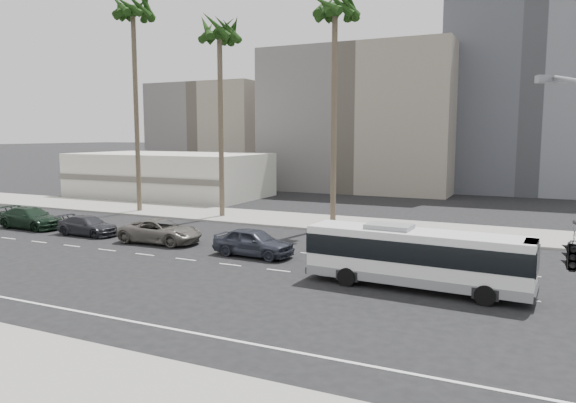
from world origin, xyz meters
The scene contains 15 objects.
ground centered at (0.00, 0.00, 0.00)m, with size 700.00×700.00×0.00m, color black.
sidewalk_north centered at (0.00, 15.50, 0.07)m, with size 120.00×7.00×0.15m, color gray.
commercial_low centered at (-30.00, 25.99, 2.50)m, with size 22.00×12.16×5.00m.
midrise_beige_west centered at (-12.00, 45.00, 9.00)m, with size 24.00×18.00×18.00m, color slate.
midrise_gray_center centered at (8.00, 52.00, 13.00)m, with size 20.00×20.00×26.00m, color #52545B.
midrise_beige_far centered at (-38.00, 50.00, 7.50)m, with size 18.00×16.00×15.00m, color slate.
civic_tower centered at (-2.00, 250.00, 38.83)m, with size 42.00×42.00×129.00m.
city_bus centered at (4.32, -0.27, 1.56)m, with size 10.46×2.89×2.97m.
car_a centered at (-5.88, 2.47, 0.85)m, with size 4.98×2.00×1.70m, color #2B2E39.
car_b centered at (-13.42, 3.31, 0.79)m, with size 5.69×2.63×1.58m, color #5F5A53.
car_c centered at (-19.90, 3.29, 0.70)m, with size 4.80×1.95×1.39m, color #27272C.
car_d centered at (-26.03, 3.56, 0.82)m, with size 5.63×2.29×1.63m, color black.
palm_near centered at (-5.11, 13.90, 16.08)m, with size 5.28×5.28×17.75m.
palm_mid centered at (-15.67, 14.59, 15.29)m, with size 5.51×5.51×16.99m.
palm_far centered at (-24.42, 14.11, 17.80)m, with size 5.71×5.71×19.60m.
Camera 1 is at (9.39, -25.18, 7.23)m, focal length 33.66 mm.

